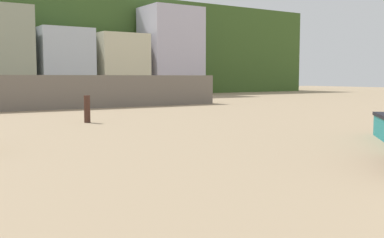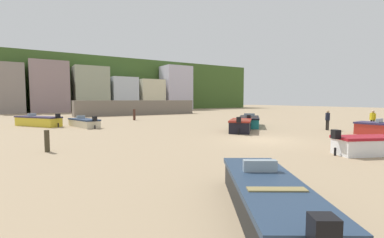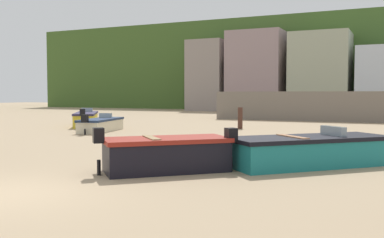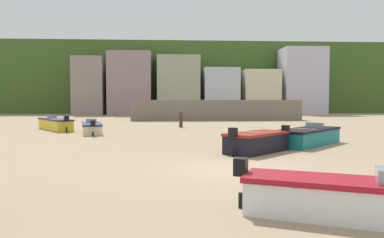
% 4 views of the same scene
% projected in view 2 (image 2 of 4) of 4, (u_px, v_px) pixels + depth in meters
% --- Properties ---
extents(ground_plane, '(160.00, 160.00, 0.00)m').
position_uv_depth(ground_plane, '(262.00, 140.00, 16.21)').
color(ground_plane, tan).
extents(headland_hill, '(90.00, 32.00, 12.27)m').
position_uv_depth(headland_hill, '(79.00, 86.00, 71.62)').
color(headland_hill, '#3C5A25').
rests_on(headland_hill, ground).
extents(harbor_pier, '(19.56, 2.40, 2.35)m').
position_uv_depth(harbor_pier, '(138.00, 108.00, 43.21)').
color(harbor_pier, '#72675D').
rests_on(harbor_pier, ground).
extents(townhouse_far_left, '(4.72, 5.94, 8.96)m').
position_uv_depth(townhouse_far_left, '(10.00, 89.00, 47.91)').
color(townhouse_far_left, gray).
rests_on(townhouse_far_left, ground).
extents(townhouse_left, '(6.66, 5.44, 9.80)m').
position_uv_depth(townhouse_left, '(49.00, 87.00, 50.99)').
color(townhouse_left, gray).
rests_on(townhouse_left, ground).
extents(townhouse_centre_left, '(6.64, 6.79, 9.24)m').
position_uv_depth(townhouse_centre_left, '(90.00, 89.00, 55.59)').
color(townhouse_centre_left, '#9CA188').
rests_on(townhouse_centre_left, ground).
extents(townhouse_centre, '(5.51, 5.50, 7.36)m').
position_uv_depth(townhouse_centre, '(123.00, 94.00, 58.68)').
color(townhouse_centre, silver).
rests_on(townhouse_centre, ground).
extents(townhouse_centre_right, '(5.61, 5.31, 7.10)m').
position_uv_depth(townhouse_centre_right, '(150.00, 95.00, 62.01)').
color(townhouse_centre_right, beige).
rests_on(townhouse_centre_right, ground).
extents(townhouse_far_right, '(6.70, 5.39, 10.66)m').
position_uv_depth(townhouse_far_right, '(176.00, 88.00, 65.57)').
color(townhouse_far_right, '#BCB6CB').
rests_on(townhouse_far_right, ground).
extents(boat_white_0, '(4.32, 2.82, 1.16)m').
position_uv_depth(boat_white_0, '(379.00, 145.00, 11.98)').
color(boat_white_0, silver).
rests_on(boat_white_0, ground).
extents(boat_yellow_1, '(3.90, 4.92, 1.24)m').
position_uv_depth(boat_yellow_1, '(38.00, 121.00, 24.71)').
color(boat_yellow_1, gold).
rests_on(boat_yellow_1, ground).
extents(boat_teal_2, '(4.71, 4.72, 1.21)m').
position_uv_depth(boat_teal_2, '(249.00, 121.00, 24.49)').
color(boat_teal_2, '#1A7577').
rests_on(boat_teal_2, ground).
extents(boat_black_3, '(3.56, 3.49, 1.26)m').
position_uv_depth(boat_black_3, '(241.00, 125.00, 20.44)').
color(boat_black_3, black).
rests_on(boat_black_3, ground).
extents(boat_cream_4, '(2.23, 4.39, 1.07)m').
position_uv_depth(boat_cream_4, '(84.00, 123.00, 23.93)').
color(boat_cream_4, beige).
rests_on(boat_cream_4, ground).
extents(boat_black_5, '(3.62, 4.58, 1.06)m').
position_uv_depth(boat_black_5, '(269.00, 198.00, 5.65)').
color(boat_black_5, black).
rests_on(boat_black_5, ground).
extents(mooring_post_near_water, '(0.30, 0.30, 1.33)m').
position_uv_depth(mooring_post_near_water, '(134.00, 115.00, 31.85)').
color(mooring_post_near_water, '#462A20').
rests_on(mooring_post_near_water, ground).
extents(mooring_post_mid_beach, '(0.23, 0.23, 1.04)m').
position_uv_depth(mooring_post_mid_beach, '(47.00, 141.00, 12.55)').
color(mooring_post_mid_beach, '#3E3625').
rests_on(mooring_post_mid_beach, ground).
extents(beach_walker_foreground, '(0.41, 0.54, 1.62)m').
position_uv_depth(beach_walker_foreground, '(373.00, 118.00, 21.71)').
color(beach_walker_foreground, black).
rests_on(beach_walker_foreground, ground).
extents(beach_walker_distant, '(0.45, 0.52, 1.62)m').
position_uv_depth(beach_walker_distant, '(328.00, 118.00, 21.46)').
color(beach_walker_distant, black).
rests_on(beach_walker_distant, ground).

